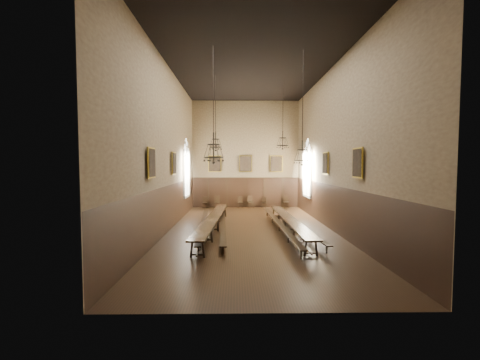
{
  "coord_description": "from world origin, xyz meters",
  "views": [
    {
      "loc": [
        -0.81,
        -15.97,
        3.62
      ],
      "look_at": [
        -0.57,
        1.5,
        2.71
      ],
      "focal_mm": 22.0,
      "sensor_mm": 36.0,
      "label": 1
    }
  ],
  "objects_px": {
    "chair_7": "(286,204)",
    "chandelier_front_right": "(302,152)",
    "chandelier_back_right": "(283,141)",
    "bench_left_outer": "(203,225)",
    "chair_0": "(205,205)",
    "chair_5": "(264,205)",
    "chair_4": "(250,204)",
    "chandelier_front_left": "(214,151)",
    "chair_3": "(240,204)",
    "chair_1": "(217,204)",
    "table_right": "(289,225)",
    "chandelier_back_left": "(216,142)",
    "table_left": "(213,224)",
    "bench_left_inner": "(223,225)",
    "bench_right_outer": "(298,226)",
    "bench_right_inner": "(279,226)"
  },
  "relations": [
    {
      "from": "chair_7",
      "to": "chandelier_front_right",
      "type": "distance_m",
      "value": 11.34
    },
    {
      "from": "chandelier_back_right",
      "to": "bench_left_outer",
      "type": "bearing_deg",
      "value": -150.7
    },
    {
      "from": "chair_0",
      "to": "chair_5",
      "type": "distance_m",
      "value": 4.93
    },
    {
      "from": "chair_4",
      "to": "chandelier_front_left",
      "type": "height_order",
      "value": "chandelier_front_left"
    },
    {
      "from": "chair_0",
      "to": "chair_4",
      "type": "xyz_separation_m",
      "value": [
        3.81,
        0.02,
        0.02
      ]
    },
    {
      "from": "bench_left_outer",
      "to": "chandelier_front_right",
      "type": "height_order",
      "value": "chandelier_front_right"
    },
    {
      "from": "chair_5",
      "to": "chandelier_front_left",
      "type": "height_order",
      "value": "chandelier_front_left"
    },
    {
      "from": "chair_4",
      "to": "chair_5",
      "type": "height_order",
      "value": "chair_4"
    },
    {
      "from": "chair_5",
      "to": "chair_7",
      "type": "distance_m",
      "value": 1.87
    },
    {
      "from": "chair_3",
      "to": "chair_0",
      "type": "bearing_deg",
      "value": 173.52
    },
    {
      "from": "chair_3",
      "to": "chair_4",
      "type": "relative_size",
      "value": 0.93
    },
    {
      "from": "chair_1",
      "to": "chair_4",
      "type": "distance_m",
      "value": 2.8
    },
    {
      "from": "table_right",
      "to": "chandelier_front_left",
      "type": "xyz_separation_m",
      "value": [
        -3.9,
        -2.13,
        3.9
      ]
    },
    {
      "from": "chandelier_back_left",
      "to": "bench_left_outer",
      "type": "bearing_deg",
      "value": -106.86
    },
    {
      "from": "chandelier_back_right",
      "to": "chandelier_front_left",
      "type": "bearing_deg",
      "value": -127.66
    },
    {
      "from": "chair_4",
      "to": "chandelier_back_right",
      "type": "xyz_separation_m",
      "value": [
        1.76,
        -5.77,
        4.86
      ]
    },
    {
      "from": "table_left",
      "to": "chair_7",
      "type": "height_order",
      "value": "chair_7"
    },
    {
      "from": "chair_5",
      "to": "chandelier_front_right",
      "type": "relative_size",
      "value": 0.17
    },
    {
      "from": "table_left",
      "to": "chair_0",
      "type": "xyz_separation_m",
      "value": [
        -1.35,
        8.69,
        -0.11
      ]
    },
    {
      "from": "table_left",
      "to": "chair_5",
      "type": "xyz_separation_m",
      "value": [
        3.58,
        8.65,
        -0.13
      ]
    },
    {
      "from": "chandelier_back_right",
      "to": "chair_4",
      "type": "bearing_deg",
      "value": 106.97
    },
    {
      "from": "chair_3",
      "to": "chair_7",
      "type": "bearing_deg",
      "value": -7.24
    },
    {
      "from": "table_left",
      "to": "table_right",
      "type": "xyz_separation_m",
      "value": [
        4.11,
        -0.12,
        -0.02
      ]
    },
    {
      "from": "bench_left_inner",
      "to": "bench_right_outer",
      "type": "relative_size",
      "value": 1.05
    },
    {
      "from": "table_left",
      "to": "bench_right_outer",
      "type": "height_order",
      "value": "table_left"
    },
    {
      "from": "table_left",
      "to": "bench_right_inner",
      "type": "distance_m",
      "value": 3.59
    },
    {
      "from": "chandelier_back_right",
      "to": "chandelier_front_left",
      "type": "height_order",
      "value": "same"
    },
    {
      "from": "bench_right_outer",
      "to": "chair_1",
      "type": "height_order",
      "value": "chair_1"
    },
    {
      "from": "chair_1",
      "to": "table_right",
      "type": "bearing_deg",
      "value": -68.92
    },
    {
      "from": "chandelier_back_right",
      "to": "bench_right_outer",
      "type": "bearing_deg",
      "value": -81.32
    },
    {
      "from": "chair_5",
      "to": "table_left",
      "type": "bearing_deg",
      "value": -96.36
    },
    {
      "from": "chair_0",
      "to": "chandelier_back_right",
      "type": "distance_m",
      "value": 9.37
    },
    {
      "from": "chair_1",
      "to": "chair_7",
      "type": "bearing_deg",
      "value": -5.72
    },
    {
      "from": "chair_4",
      "to": "chandelier_back_right",
      "type": "relative_size",
      "value": 0.23
    },
    {
      "from": "bench_right_inner",
      "to": "chair_0",
      "type": "distance_m",
      "value": 10.01
    },
    {
      "from": "bench_left_outer",
      "to": "chair_7",
      "type": "xyz_separation_m",
      "value": [
        6.03,
        8.41,
        0.03
      ]
    },
    {
      "from": "table_right",
      "to": "chair_5",
      "type": "bearing_deg",
      "value": 93.44
    },
    {
      "from": "table_right",
      "to": "bench_left_outer",
      "type": "height_order",
      "value": "table_right"
    },
    {
      "from": "chandelier_back_left",
      "to": "chandelier_front_left",
      "type": "bearing_deg",
      "value": -87.28
    },
    {
      "from": "bench_right_outer",
      "to": "chair_4",
      "type": "relative_size",
      "value": 8.96
    },
    {
      "from": "table_right",
      "to": "chandelier_front_right",
      "type": "xyz_separation_m",
      "value": [
        0.27,
        -1.8,
        3.87
      ]
    },
    {
      "from": "bench_left_inner",
      "to": "chair_3",
      "type": "relative_size",
      "value": 10.09
    },
    {
      "from": "chandelier_front_right",
      "to": "chair_4",
      "type": "bearing_deg",
      "value": 100.24
    },
    {
      "from": "chandelier_front_left",
      "to": "chandelier_front_right",
      "type": "distance_m",
      "value": 4.18
    },
    {
      "from": "chair_5",
      "to": "chandelier_front_left",
      "type": "distance_m",
      "value": 12.09
    },
    {
      "from": "chair_1",
      "to": "chandelier_back_left",
      "type": "height_order",
      "value": "chandelier_back_left"
    },
    {
      "from": "bench_left_outer",
      "to": "chandelier_front_left",
      "type": "relative_size",
      "value": 1.83
    },
    {
      "from": "chair_4",
      "to": "chandelier_back_left",
      "type": "height_order",
      "value": "chandelier_back_left"
    },
    {
      "from": "chandelier_front_left",
      "to": "chair_4",
      "type": "bearing_deg",
      "value": 78.4
    },
    {
      "from": "bench_right_inner",
      "to": "chandelier_front_right",
      "type": "distance_m",
      "value": 4.45
    }
  ]
}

